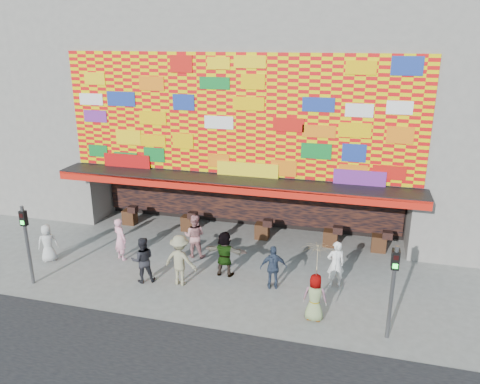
{
  "coord_description": "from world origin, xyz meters",
  "views": [
    {
      "loc": [
        5.07,
        -14.16,
        8.57
      ],
      "look_at": [
        0.69,
        2.0,
        2.99
      ],
      "focal_mm": 35.0,
      "sensor_mm": 36.0,
      "label": 1
    }
  ],
  "objects_px": {
    "ped_g": "(315,297)",
    "ped_i": "(195,236)",
    "signal_right": "(393,282)",
    "ped_f": "(225,254)",
    "ped_h": "(336,264)",
    "ped_b": "(120,239)",
    "signal_left": "(26,236)",
    "ped_a": "(48,243)",
    "ped_d": "(180,260)",
    "parasol": "(317,258)",
    "ped_c": "(143,260)",
    "ped_e": "(273,267)"
  },
  "relations": [
    {
      "from": "ped_b",
      "to": "ped_f",
      "type": "bearing_deg",
      "value": -155.7
    },
    {
      "from": "ped_b",
      "to": "ped_c",
      "type": "distance_m",
      "value": 2.21
    },
    {
      "from": "ped_f",
      "to": "ped_g",
      "type": "distance_m",
      "value": 4.14
    },
    {
      "from": "signal_right",
      "to": "ped_f",
      "type": "bearing_deg",
      "value": 157.26
    },
    {
      "from": "ped_d",
      "to": "ped_i",
      "type": "xyz_separation_m",
      "value": [
        -0.3,
        2.27,
        -0.05
      ]
    },
    {
      "from": "ped_g",
      "to": "parasol",
      "type": "distance_m",
      "value": 1.37
    },
    {
      "from": "ped_g",
      "to": "signal_right",
      "type": "bearing_deg",
      "value": 171.55
    },
    {
      "from": "parasol",
      "to": "ped_a",
      "type": "bearing_deg",
      "value": 172.84
    },
    {
      "from": "ped_f",
      "to": "parasol",
      "type": "height_order",
      "value": "parasol"
    },
    {
      "from": "signal_right",
      "to": "ped_g",
      "type": "relative_size",
      "value": 1.9
    },
    {
      "from": "ped_c",
      "to": "ped_g",
      "type": "distance_m",
      "value": 6.38
    },
    {
      "from": "signal_right",
      "to": "ped_g",
      "type": "xyz_separation_m",
      "value": [
        -2.23,
        0.37,
        -1.07
      ]
    },
    {
      "from": "ped_i",
      "to": "parasol",
      "type": "relative_size",
      "value": 0.97
    },
    {
      "from": "signal_left",
      "to": "ped_f",
      "type": "distance_m",
      "value": 7.09
    },
    {
      "from": "ped_d",
      "to": "parasol",
      "type": "xyz_separation_m",
      "value": [
        4.93,
        -1.0,
        1.21
      ]
    },
    {
      "from": "signal_right",
      "to": "ped_b",
      "type": "height_order",
      "value": "signal_right"
    },
    {
      "from": "ped_a",
      "to": "parasol",
      "type": "distance_m",
      "value": 10.9
    },
    {
      "from": "ped_b",
      "to": "ped_i",
      "type": "xyz_separation_m",
      "value": [
        2.79,
        1.02,
        0.03
      ]
    },
    {
      "from": "signal_left",
      "to": "signal_right",
      "type": "relative_size",
      "value": 1.0
    },
    {
      "from": "parasol",
      "to": "signal_left",
      "type": "bearing_deg",
      "value": -177.93
    },
    {
      "from": "ped_d",
      "to": "parasol",
      "type": "height_order",
      "value": "parasol"
    },
    {
      "from": "ped_i",
      "to": "signal_right",
      "type": "bearing_deg",
      "value": 149.78
    },
    {
      "from": "ped_g",
      "to": "ped_i",
      "type": "bearing_deg",
      "value": -31.07
    },
    {
      "from": "signal_left",
      "to": "ped_f",
      "type": "relative_size",
      "value": 1.71
    },
    {
      "from": "signal_right",
      "to": "ped_d",
      "type": "height_order",
      "value": "signal_right"
    },
    {
      "from": "ped_c",
      "to": "ped_g",
      "type": "bearing_deg",
      "value": 144.75
    },
    {
      "from": "ped_c",
      "to": "ped_d",
      "type": "distance_m",
      "value": 1.41
    },
    {
      "from": "signal_right",
      "to": "ped_g",
      "type": "distance_m",
      "value": 2.5
    },
    {
      "from": "signal_right",
      "to": "ped_i",
      "type": "relative_size",
      "value": 1.66
    },
    {
      "from": "ped_d",
      "to": "ped_h",
      "type": "relative_size",
      "value": 1.09
    },
    {
      "from": "ped_e",
      "to": "parasol",
      "type": "xyz_separation_m",
      "value": [
        1.64,
        -1.6,
        1.34
      ]
    },
    {
      "from": "ped_c",
      "to": "ped_d",
      "type": "bearing_deg",
      "value": 159.18
    },
    {
      "from": "ped_e",
      "to": "ped_f",
      "type": "bearing_deg",
      "value": -30.0
    },
    {
      "from": "ped_g",
      "to": "ped_f",
      "type": "bearing_deg",
      "value": -29.05
    },
    {
      "from": "ped_a",
      "to": "ped_g",
      "type": "height_order",
      "value": "ped_g"
    },
    {
      "from": "ped_c",
      "to": "ped_d",
      "type": "xyz_separation_m",
      "value": [
        1.39,
        0.17,
        0.09
      ]
    },
    {
      "from": "ped_b",
      "to": "ped_h",
      "type": "height_order",
      "value": "ped_b"
    },
    {
      "from": "ped_g",
      "to": "ped_i",
      "type": "height_order",
      "value": "ped_i"
    },
    {
      "from": "ped_a",
      "to": "ped_d",
      "type": "height_order",
      "value": "ped_d"
    },
    {
      "from": "ped_f",
      "to": "ped_h",
      "type": "bearing_deg",
      "value": -175.64
    },
    {
      "from": "ped_g",
      "to": "ped_i",
      "type": "relative_size",
      "value": 0.88
    },
    {
      "from": "signal_right",
      "to": "parasol",
      "type": "relative_size",
      "value": 1.61
    },
    {
      "from": "ped_c",
      "to": "parasol",
      "type": "relative_size",
      "value": 0.93
    },
    {
      "from": "signal_right",
      "to": "parasol",
      "type": "height_order",
      "value": "signal_right"
    },
    {
      "from": "ped_b",
      "to": "ped_c",
      "type": "relative_size",
      "value": 1.01
    },
    {
      "from": "ped_h",
      "to": "ped_i",
      "type": "relative_size",
      "value": 0.96
    },
    {
      "from": "ped_f",
      "to": "ped_a",
      "type": "bearing_deg",
      "value": 6.53
    },
    {
      "from": "ped_d",
      "to": "ped_g",
      "type": "bearing_deg",
      "value": 174.93
    },
    {
      "from": "ped_h",
      "to": "parasol",
      "type": "relative_size",
      "value": 0.93
    },
    {
      "from": "ped_a",
      "to": "ped_b",
      "type": "height_order",
      "value": "ped_b"
    }
  ]
}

